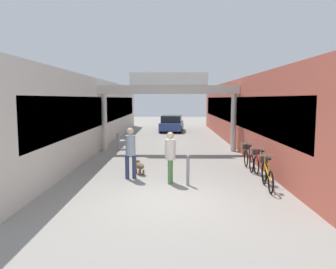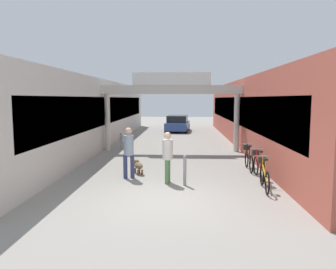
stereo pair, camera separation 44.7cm
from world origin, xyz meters
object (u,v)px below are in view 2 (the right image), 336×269
pedestrian_with_dog (129,149)px  bicycle_red_second (259,165)px  bicycle_orange_nearest (264,175)px  bicycle_black_third (248,158)px  cafe_chair_aluminium_nearer (123,139)px  dog_on_leash (138,166)px  bollard_post_metal (185,170)px  pedestrian_companion (168,154)px  parked_car_blue (178,124)px

pedestrian_with_dog → bicycle_red_second: 4.50m
bicycle_red_second → bicycle_orange_nearest: bearing=-96.6°
bicycle_red_second → bicycle_black_third: size_ratio=1.00×
cafe_chair_aluminium_nearer → bicycle_black_third: bearing=-40.3°
dog_on_leash → bollard_post_metal: 2.28m
pedestrian_with_dog → bicycle_black_third: size_ratio=1.03×
pedestrian_companion → bicycle_red_second: 3.26m
dog_on_leash → bicycle_orange_nearest: size_ratio=0.41×
bicycle_red_second → bicycle_black_third: bearing=94.2°
pedestrian_companion → parked_car_blue: size_ratio=0.40×
bicycle_red_second → dog_on_leash: bearing=174.7°
dog_on_leash → cafe_chair_aluminium_nearer: 5.98m
bicycle_red_second → parked_car_blue: parked_car_blue is taller
bicycle_orange_nearest → bollard_post_metal: (-2.39, 0.29, 0.06)m
bicycle_red_second → bicycle_black_third: 1.30m
pedestrian_companion → dog_on_leash: pedestrian_companion is taller
pedestrian_with_dog → dog_on_leash: (0.22, 0.68, -0.70)m
bicycle_red_second → pedestrian_with_dog: bearing=-176.3°
bollard_post_metal → parked_car_blue: size_ratio=0.24×
pedestrian_companion → cafe_chair_aluminium_nearer: size_ratio=1.87×
bicycle_orange_nearest → cafe_chair_aluminium_nearer: bearing=126.8°
pedestrian_with_dog → cafe_chair_aluminium_nearer: (-1.37, 6.44, -0.46)m
parked_car_blue → bicycle_red_second: bearing=-79.1°
bicycle_orange_nearest → parked_car_blue: parked_car_blue is taller
pedestrian_with_dog → parked_car_blue: size_ratio=0.42×
pedestrian_with_dog → bicycle_orange_nearest: (4.30, -1.14, -0.57)m
dog_on_leash → bicycle_orange_nearest: bicycle_orange_nearest is taller
pedestrian_with_dog → bicycle_black_third: pedestrian_with_dog is taller
bicycle_orange_nearest → bicycle_red_second: bearing=83.4°
bicycle_orange_nearest → bollard_post_metal: bicycle_orange_nearest is taller
pedestrian_companion → bollard_post_metal: 0.77m
pedestrian_companion → parked_car_blue: bearing=89.8°
bicycle_orange_nearest → cafe_chair_aluminium_nearer: size_ratio=1.90×
pedestrian_with_dog → bicycle_black_third: 4.68m
dog_on_leash → bicycle_red_second: (4.23, -0.39, 0.13)m
bicycle_black_third → bollard_post_metal: size_ratio=1.74×
pedestrian_companion → cafe_chair_aluminium_nearer: (-2.73, 7.01, -0.41)m
pedestrian_with_dog → bicycle_orange_nearest: pedestrian_with_dog is taller
bicycle_black_third → bicycle_red_second: bearing=-85.8°
bicycle_red_second → bollard_post_metal: 2.79m
dog_on_leash → parked_car_blue: bearing=85.6°
bicycle_orange_nearest → bollard_post_metal: size_ratio=1.73×
bicycle_orange_nearest → parked_car_blue: (-2.89, 17.26, 0.21)m
pedestrian_companion → bollard_post_metal: pedestrian_companion is taller
pedestrian_companion → dog_on_leash: size_ratio=2.38×
parked_car_blue → pedestrian_companion: bearing=-90.2°
pedestrian_with_dog → pedestrian_companion: bearing=-22.8°
dog_on_leash → bicycle_orange_nearest: (4.07, -1.81, 0.13)m
dog_on_leash → bicycle_black_third: 4.24m
pedestrian_companion → bicycle_black_third: 3.73m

